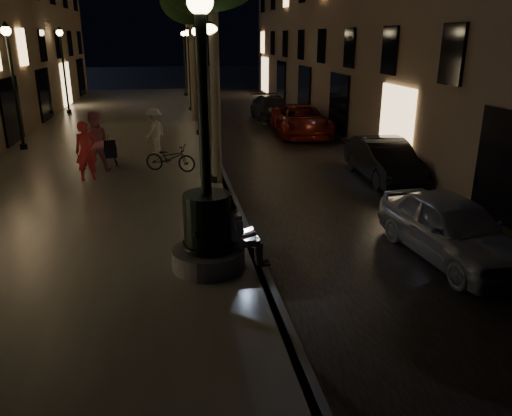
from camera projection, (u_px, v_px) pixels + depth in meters
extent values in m
plane|color=black|center=(208.00, 143.00, 22.04)|extent=(120.00, 120.00, 0.00)
cube|color=black|center=(274.00, 140.00, 22.52)|extent=(6.00, 45.00, 0.02)
cube|color=#68645C|center=(115.00, 144.00, 21.37)|extent=(8.00, 45.00, 0.20)
cube|color=#59595B|center=(208.00, 140.00, 22.01)|extent=(0.25, 45.00, 0.20)
cylinder|color=#59595B|center=(209.00, 258.00, 9.64)|extent=(1.40, 1.40, 0.40)
cylinder|color=black|center=(207.00, 222.00, 9.39)|extent=(0.90, 0.90, 1.10)
torus|color=black|center=(208.00, 244.00, 9.54)|extent=(1.04, 1.04, 0.10)
torus|color=black|center=(207.00, 202.00, 9.26)|extent=(0.89, 0.89, 0.09)
cylinder|color=black|center=(204.00, 106.00, 8.69)|extent=(0.20, 0.20, 3.20)
sphere|color=#FFD88C|center=(200.00, 1.00, 8.14)|extent=(0.44, 0.44, 0.44)
cube|color=tan|center=(237.00, 242.00, 9.63)|extent=(0.34, 0.22, 0.17)
cube|color=silver|center=(234.00, 227.00, 9.52)|extent=(0.42, 0.24, 0.53)
sphere|color=tan|center=(232.00, 210.00, 9.40)|extent=(0.20, 0.20, 0.20)
sphere|color=black|center=(231.00, 208.00, 9.39)|extent=(0.20, 0.20, 0.20)
cube|color=tan|center=(249.00, 243.00, 9.59)|extent=(0.43, 0.12, 0.13)
cube|color=tan|center=(248.00, 240.00, 9.75)|extent=(0.43, 0.12, 0.13)
cube|color=tan|center=(259.00, 254.00, 9.70)|extent=(0.12, 0.11, 0.48)
cube|color=tan|center=(258.00, 251.00, 9.86)|extent=(0.12, 0.11, 0.48)
cube|color=black|center=(264.00, 264.00, 9.79)|extent=(0.24, 0.09, 0.03)
cube|color=black|center=(262.00, 261.00, 9.95)|extent=(0.24, 0.09, 0.03)
cube|color=black|center=(249.00, 238.00, 9.65)|extent=(0.22, 0.31, 0.02)
cube|color=black|center=(241.00, 234.00, 9.59)|extent=(0.08, 0.31, 0.20)
cube|color=#B2DEFF|center=(242.00, 234.00, 9.59)|extent=(0.06, 0.28, 0.17)
cylinder|color=#6B604C|center=(215.00, 100.00, 14.60)|extent=(0.28, 0.28, 5.00)
cylinder|color=#6B604C|center=(203.00, 81.00, 20.18)|extent=(0.28, 0.28, 5.10)
cylinder|color=#6B604C|center=(193.00, 73.00, 25.79)|extent=(0.28, 0.28, 4.90)
cylinder|color=#6B604C|center=(189.00, 64.00, 31.34)|extent=(0.28, 0.28, 5.20)
ellipsoid|color=black|center=(187.00, 1.00, 30.13)|extent=(3.00, 3.00, 2.40)
cylinder|color=black|center=(216.00, 179.00, 15.37)|extent=(0.28, 0.28, 0.20)
cylinder|color=black|center=(214.00, 110.00, 14.69)|extent=(0.12, 0.12, 4.40)
sphere|color=#FFD88C|center=(212.00, 29.00, 13.95)|extent=(0.36, 0.36, 0.36)
cone|color=black|center=(212.00, 19.00, 13.87)|extent=(0.30, 0.30, 0.22)
cylinder|color=black|center=(199.00, 132.00, 22.83)|extent=(0.28, 0.28, 0.20)
cylinder|color=black|center=(198.00, 85.00, 22.14)|extent=(0.12, 0.12, 4.40)
sphere|color=#FFD88C|center=(196.00, 32.00, 21.41)|extent=(0.36, 0.36, 0.36)
cone|color=black|center=(195.00, 25.00, 21.33)|extent=(0.30, 0.30, 0.22)
cylinder|color=black|center=(191.00, 109.00, 30.28)|extent=(0.28, 0.28, 0.20)
cylinder|color=black|center=(190.00, 73.00, 29.60)|extent=(0.12, 0.12, 4.40)
sphere|color=#FFD88C|center=(188.00, 33.00, 28.86)|extent=(0.36, 0.36, 0.36)
cone|color=black|center=(188.00, 28.00, 28.78)|extent=(0.30, 0.30, 0.22)
cylinder|color=black|center=(186.00, 94.00, 37.73)|extent=(0.28, 0.28, 0.20)
cylinder|color=black|center=(185.00, 65.00, 37.05)|extent=(0.12, 0.12, 4.40)
sphere|color=#FFD88C|center=(183.00, 33.00, 36.32)|extent=(0.36, 0.36, 0.36)
cone|color=black|center=(183.00, 30.00, 36.23)|extent=(0.30, 0.30, 0.22)
cylinder|color=black|center=(24.00, 147.00, 19.83)|extent=(0.28, 0.28, 0.20)
cylinder|color=black|center=(15.00, 93.00, 19.14)|extent=(0.12, 0.12, 4.40)
sphere|color=#FFD88C|center=(6.00, 31.00, 18.41)|extent=(0.36, 0.36, 0.36)
cone|color=black|center=(5.00, 24.00, 18.33)|extent=(0.30, 0.30, 0.22)
cylinder|color=black|center=(69.00, 111.00, 29.15)|extent=(0.28, 0.28, 0.20)
cylinder|color=black|center=(65.00, 74.00, 28.46)|extent=(0.12, 0.12, 4.40)
sphere|color=#FFD88C|center=(60.00, 33.00, 27.73)|extent=(0.36, 0.36, 0.36)
cone|color=black|center=(59.00, 28.00, 27.65)|extent=(0.30, 0.30, 0.22)
cube|color=black|center=(110.00, 150.00, 17.29)|extent=(0.54, 0.77, 0.43)
cube|color=black|center=(110.00, 144.00, 16.91)|extent=(0.40, 0.23, 0.28)
cylinder|color=black|center=(106.00, 164.00, 17.12)|extent=(0.07, 0.19, 0.19)
cylinder|color=black|center=(117.00, 163.00, 17.23)|extent=(0.07, 0.19, 0.19)
cylinder|color=black|center=(105.00, 161.00, 17.63)|extent=(0.07, 0.19, 0.19)
cylinder|color=black|center=(115.00, 160.00, 17.74)|extent=(0.07, 0.19, 0.19)
cylinder|color=black|center=(108.00, 137.00, 17.51)|extent=(0.10, 0.42, 0.26)
imported|color=#A1A4A9|center=(452.00, 228.00, 10.38)|extent=(1.94, 4.09, 1.35)
imported|color=black|center=(384.00, 160.00, 16.19)|extent=(1.51, 4.08, 1.34)
imported|color=maroon|center=(301.00, 120.00, 23.47)|extent=(2.66, 5.23, 1.42)
imported|color=#333339|center=(272.00, 109.00, 27.57)|extent=(1.98, 4.63, 1.33)
imported|color=red|center=(86.00, 151.00, 15.34)|extent=(0.78, 0.67, 1.83)
imported|color=#C1667C|center=(95.00, 142.00, 16.39)|extent=(0.96, 0.76, 1.96)
imported|color=silver|center=(155.00, 131.00, 19.00)|extent=(1.13, 1.26, 1.69)
imported|color=black|center=(170.00, 158.00, 16.46)|extent=(1.82, 1.20, 0.91)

